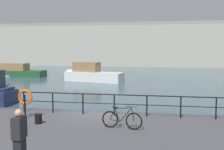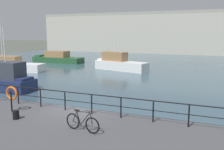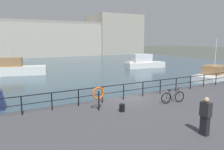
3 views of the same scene
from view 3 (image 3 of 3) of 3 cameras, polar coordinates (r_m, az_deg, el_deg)
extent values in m
plane|color=#4C5147|center=(16.45, 3.07, -8.62)|extent=(240.00, 240.00, 0.00)
cube|color=#385160|center=(44.51, -18.13, 2.33)|extent=(80.00, 60.00, 0.01)
cube|color=#47474C|center=(11.68, 20.92, -14.47)|extent=(56.00, 13.00, 0.95)
cube|color=#B2AD9E|center=(68.46, -22.38, 8.32)|extent=(76.02, 13.03, 9.40)
cube|color=#A49F91|center=(78.09, 0.37, 10.39)|extent=(15.83, 14.33, 13.03)
cube|color=gray|center=(62.47, -21.96, 12.96)|extent=(76.02, 0.60, 0.70)
cube|color=white|center=(39.65, 8.52, 2.61)|extent=(7.38, 3.00, 0.98)
cube|color=silver|center=(39.19, 7.76, 4.34)|extent=(3.56, 1.95, 1.45)
cube|color=white|center=(38.10, 4.66, 3.33)|extent=(1.03, 1.65, 0.24)
cube|color=white|center=(33.97, -23.20, 1.05)|extent=(7.97, 3.93, 1.22)
cube|color=#997047|center=(34.01, -25.14, 3.03)|extent=(3.70, 2.34, 1.25)
cylinder|color=silver|center=(33.88, -25.39, 6.66)|extent=(0.10, 0.10, 3.08)
cube|color=white|center=(30.61, 25.20, -0.34)|extent=(8.05, 4.39, 0.78)
cube|color=#997047|center=(30.04, 24.98, 1.27)|extent=(3.25, 2.74, 1.04)
cylinder|color=silver|center=(29.85, 25.27, 5.36)|extent=(0.10, 0.10, 3.26)
cylinder|color=black|center=(13.04, -22.39, -7.38)|extent=(0.07, 0.07, 1.05)
cylinder|color=black|center=(13.31, -15.33, -6.67)|extent=(0.07, 0.07, 1.05)
cylinder|color=black|center=(13.77, -8.66, -5.91)|extent=(0.07, 0.07, 1.05)
cylinder|color=black|center=(14.40, -2.52, -5.13)|extent=(0.07, 0.07, 1.05)
cylinder|color=black|center=(15.18, 3.04, -4.37)|extent=(0.07, 0.07, 1.05)
cylinder|color=black|center=(16.09, 8.00, -3.66)|extent=(0.07, 0.07, 1.05)
cylinder|color=black|center=(17.12, 12.40, -3.01)|extent=(0.07, 0.07, 1.05)
cylinder|color=black|center=(18.23, 16.27, -2.42)|extent=(0.07, 0.07, 1.05)
cylinder|color=black|center=(19.41, 19.68, -1.89)|extent=(0.07, 0.07, 1.05)
cylinder|color=black|center=(20.66, 22.69, -1.42)|extent=(0.07, 0.07, 1.05)
cylinder|color=black|center=(21.97, 25.34, -0.99)|extent=(0.07, 0.07, 1.05)
cylinder|color=black|center=(15.07, 3.06, -2.43)|extent=(22.97, 0.06, 0.06)
cylinder|color=black|center=(15.17, 3.04, -4.18)|extent=(22.97, 0.04, 0.04)
torus|color=black|center=(15.22, 17.09, -5.38)|extent=(0.72, 0.16, 0.72)
torus|color=black|center=(14.62, 13.82, -5.85)|extent=(0.72, 0.16, 0.72)
cylinder|color=black|center=(14.95, 16.03, -4.65)|extent=(0.55, 0.12, 0.66)
cylinder|color=black|center=(14.75, 14.90, -4.93)|extent=(0.24, 0.07, 0.58)
cylinder|color=black|center=(14.83, 15.77, -3.62)|extent=(0.72, 0.14, 0.11)
cylinder|color=black|center=(14.75, 14.50, -5.90)|extent=(0.43, 0.10, 0.12)
cylinder|color=black|center=(14.62, 14.22, -4.87)|extent=(0.26, 0.07, 0.51)
cylinder|color=black|center=(15.13, 16.99, -4.38)|extent=(0.14, 0.06, 0.57)
cube|color=black|center=(14.62, 14.63, -3.74)|extent=(0.23, 0.12, 0.05)
cylinder|color=black|center=(15.02, 16.89, -3.18)|extent=(0.52, 0.10, 0.02)
cylinder|color=black|center=(12.75, 2.61, -8.48)|extent=(0.32, 0.32, 0.44)
cylinder|color=black|center=(12.86, -3.43, -6.68)|extent=(0.08, 0.08, 1.15)
torus|color=orange|center=(12.79, -3.57, -4.69)|extent=(0.75, 0.11, 0.75)
cube|color=black|center=(10.51, 22.88, -12.00)|extent=(0.24, 0.34, 0.85)
cube|color=#262628|center=(10.27, 23.14, -8.17)|extent=(0.28, 0.44, 0.62)
sphere|color=tan|center=(10.16, 23.29, -5.91)|extent=(0.22, 0.22, 0.22)
camera|label=1|loc=(11.88, 66.64, 0.32)|focal=44.76mm
camera|label=2|loc=(15.43, 57.56, 5.58)|focal=40.59mm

